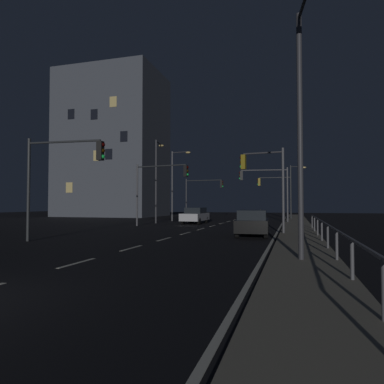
{
  "coord_description": "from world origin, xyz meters",
  "views": [
    {
      "loc": [
        6.82,
        -4.98,
        1.95
      ],
      "look_at": [
        -0.96,
        21.81,
        2.89
      ],
      "focal_mm": 32.63,
      "sensor_mm": 36.0,
      "label": 1
    }
  ],
  "objects_px": {
    "traffic_light_far_center": "(266,183)",
    "street_lamp_corner": "(293,186)",
    "car": "(253,223)",
    "street_lamp_mid_block": "(301,110)",
    "traffic_light_far_right": "(203,190)",
    "street_lamp_median": "(175,179)",
    "car_oncoming": "(195,215)",
    "traffic_light_near_right": "(61,167)",
    "traffic_light_mid_left": "(159,181)",
    "traffic_light_far_left": "(264,174)",
    "traffic_light_near_left": "(276,188)",
    "street_lamp_across_street": "(157,174)",
    "building_distant": "(113,145)"
  },
  "relations": [
    {
      "from": "traffic_light_far_right",
      "to": "car",
      "type": "bearing_deg",
      "value": -68.4
    },
    {
      "from": "car_oncoming",
      "to": "building_distant",
      "type": "bearing_deg",
      "value": 137.65
    },
    {
      "from": "street_lamp_corner",
      "to": "car",
      "type": "bearing_deg",
      "value": -95.51
    },
    {
      "from": "traffic_light_far_center",
      "to": "street_lamp_corner",
      "type": "height_order",
      "value": "street_lamp_corner"
    },
    {
      "from": "traffic_light_near_left",
      "to": "traffic_light_far_right",
      "type": "height_order",
      "value": "traffic_light_near_left"
    },
    {
      "from": "car_oncoming",
      "to": "street_lamp_median",
      "type": "height_order",
      "value": "street_lamp_median"
    },
    {
      "from": "traffic_light_mid_left",
      "to": "street_lamp_median",
      "type": "bearing_deg",
      "value": 100.74
    },
    {
      "from": "street_lamp_median",
      "to": "street_lamp_across_street",
      "type": "bearing_deg",
      "value": -96.38
    },
    {
      "from": "car",
      "to": "traffic_light_near_right",
      "type": "xyz_separation_m",
      "value": [
        -9.07,
        -5.82,
        2.99
      ]
    },
    {
      "from": "traffic_light_far_center",
      "to": "traffic_light_near_right",
      "type": "bearing_deg",
      "value": -113.36
    },
    {
      "from": "traffic_light_near_left",
      "to": "street_lamp_corner",
      "type": "bearing_deg",
      "value": 36.26
    },
    {
      "from": "car",
      "to": "street_lamp_corner",
      "type": "relative_size",
      "value": 0.67
    },
    {
      "from": "car",
      "to": "traffic_light_far_center",
      "type": "distance_m",
      "value": 14.92
    },
    {
      "from": "traffic_light_far_center",
      "to": "traffic_light_near_right",
      "type": "xyz_separation_m",
      "value": [
        -8.8,
        -20.38,
        -0.21
      ]
    },
    {
      "from": "car_oncoming",
      "to": "traffic_light_far_center",
      "type": "bearing_deg",
      "value": 21.65
    },
    {
      "from": "street_lamp_median",
      "to": "street_lamp_mid_block",
      "type": "bearing_deg",
      "value": -62.89
    },
    {
      "from": "street_lamp_median",
      "to": "traffic_light_near_right",
      "type": "bearing_deg",
      "value": -86.36
    },
    {
      "from": "traffic_light_far_right",
      "to": "traffic_light_far_center",
      "type": "distance_m",
      "value": 11.59
    },
    {
      "from": "traffic_light_near_left",
      "to": "street_lamp_median",
      "type": "xyz_separation_m",
      "value": [
        -10.77,
        -7.1,
        0.84
      ]
    },
    {
      "from": "traffic_light_far_right",
      "to": "traffic_light_far_center",
      "type": "xyz_separation_m",
      "value": [
        8.58,
        -7.78,
        0.29
      ]
    },
    {
      "from": "traffic_light_near_left",
      "to": "street_lamp_across_street",
      "type": "bearing_deg",
      "value": -134.71
    },
    {
      "from": "traffic_light_near_left",
      "to": "traffic_light_far_left",
      "type": "bearing_deg",
      "value": -89.25
    },
    {
      "from": "traffic_light_far_center",
      "to": "traffic_light_mid_left",
      "type": "xyz_separation_m",
      "value": [
        -8.42,
        -7.81,
        -0.14
      ]
    },
    {
      "from": "car",
      "to": "street_lamp_median",
      "type": "bearing_deg",
      "value": 122.92
    },
    {
      "from": "traffic_light_far_right",
      "to": "street_lamp_mid_block",
      "type": "height_order",
      "value": "street_lamp_mid_block"
    },
    {
      "from": "traffic_light_mid_left",
      "to": "traffic_light_near_right",
      "type": "distance_m",
      "value": 12.58
    },
    {
      "from": "street_lamp_across_street",
      "to": "street_lamp_median",
      "type": "xyz_separation_m",
      "value": [
        0.48,
        4.26,
        -0.28
      ]
    },
    {
      "from": "car_oncoming",
      "to": "building_distant",
      "type": "relative_size",
      "value": 0.2
    },
    {
      "from": "traffic_light_near_left",
      "to": "traffic_light_far_center",
      "type": "bearing_deg",
      "value": -93.7
    },
    {
      "from": "car",
      "to": "street_lamp_mid_block",
      "type": "relative_size",
      "value": 0.55
    },
    {
      "from": "traffic_light_far_left",
      "to": "traffic_light_near_right",
      "type": "height_order",
      "value": "traffic_light_far_left"
    },
    {
      "from": "street_lamp_mid_block",
      "to": "building_distant",
      "type": "distance_m",
      "value": 47.44
    },
    {
      "from": "street_lamp_across_street",
      "to": "traffic_light_far_right",
      "type": "bearing_deg",
      "value": 78.63
    },
    {
      "from": "traffic_light_far_right",
      "to": "traffic_light_far_center",
      "type": "height_order",
      "value": "traffic_light_far_center"
    },
    {
      "from": "street_lamp_mid_block",
      "to": "street_lamp_across_street",
      "type": "height_order",
      "value": "street_lamp_across_street"
    },
    {
      "from": "street_lamp_mid_block",
      "to": "street_lamp_corner",
      "type": "bearing_deg",
      "value": 90.38
    },
    {
      "from": "traffic_light_near_right",
      "to": "building_distant",
      "type": "bearing_deg",
      "value": 115.07
    },
    {
      "from": "car",
      "to": "traffic_light_near_right",
      "type": "height_order",
      "value": "traffic_light_near_right"
    },
    {
      "from": "traffic_light_near_left",
      "to": "building_distant",
      "type": "xyz_separation_m",
      "value": [
        -25.44,
        5.27,
        7.42
      ]
    },
    {
      "from": "building_distant",
      "to": "car_oncoming",
      "type": "bearing_deg",
      "value": -42.35
    },
    {
      "from": "building_distant",
      "to": "car",
      "type": "bearing_deg",
      "value": -48.63
    },
    {
      "from": "car_oncoming",
      "to": "street_lamp_mid_block",
      "type": "xyz_separation_m",
      "value": [
        9.54,
        -21.33,
        4.15
      ]
    },
    {
      "from": "car",
      "to": "traffic_light_far_left",
      "type": "relative_size",
      "value": 0.85
    },
    {
      "from": "car",
      "to": "traffic_light_near_left",
      "type": "height_order",
      "value": "traffic_light_near_left"
    },
    {
      "from": "street_lamp_corner",
      "to": "traffic_light_near_right",
      "type": "bearing_deg",
      "value": -110.52
    },
    {
      "from": "traffic_light_far_right",
      "to": "street_lamp_corner",
      "type": "height_order",
      "value": "street_lamp_corner"
    },
    {
      "from": "traffic_light_far_center",
      "to": "traffic_light_near_right",
      "type": "height_order",
      "value": "traffic_light_far_center"
    },
    {
      "from": "traffic_light_mid_left",
      "to": "street_lamp_mid_block",
      "type": "height_order",
      "value": "street_lamp_mid_block"
    },
    {
      "from": "street_lamp_across_street",
      "to": "building_distant",
      "type": "height_order",
      "value": "building_distant"
    },
    {
      "from": "traffic_light_mid_left",
      "to": "traffic_light_far_left",
      "type": "height_order",
      "value": "traffic_light_far_left"
    }
  ]
}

